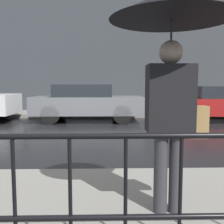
% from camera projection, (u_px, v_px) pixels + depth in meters
% --- Properties ---
extents(ground_plane, '(80.00, 80.00, 0.00)m').
position_uv_depth(ground_plane, '(80.00, 134.00, 7.43)').
color(ground_plane, black).
extents(sidewalk_near, '(28.00, 2.46, 0.15)m').
position_uv_depth(sidewalk_near, '(34.00, 215.00, 2.60)').
color(sidewalk_near, gray).
rests_on(sidewalk_near, ground_plane).
extents(sidewalk_far, '(28.00, 2.08, 0.15)m').
position_uv_depth(sidewalk_far, '(90.00, 114.00, 12.06)').
color(sidewalk_far, gray).
rests_on(sidewalk_far, ground_plane).
extents(lane_marking, '(25.20, 0.12, 0.01)m').
position_uv_depth(lane_marking, '(80.00, 134.00, 7.43)').
color(lane_marking, gold).
rests_on(lane_marking, ground_plane).
extents(building_storefront, '(28.00, 0.30, 5.56)m').
position_uv_depth(building_storefront, '(91.00, 57.00, 12.97)').
color(building_storefront, '#383D42').
rests_on(building_storefront, ground_plane).
extents(pedestrian, '(1.13, 1.13, 2.05)m').
position_uv_depth(pedestrian, '(172.00, 34.00, 2.36)').
color(pedestrian, '#333338').
rests_on(pedestrian, sidewalk_near).
extents(car_grey, '(4.10, 1.72, 1.40)m').
position_uv_depth(car_grey, '(87.00, 102.00, 9.96)').
color(car_grey, slate).
rests_on(car_grey, ground_plane).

